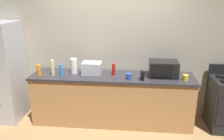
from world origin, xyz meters
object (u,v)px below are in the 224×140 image
object	(u,v)px
cordless_phone	(142,76)
toaster_oven	(92,68)
bottle_dish_soap	(39,70)
bottle_spray_cleaner	(61,70)
mug_yellow	(186,78)
mug_blue	(129,76)
refrigerator	(0,72)
bottle_hand_soap	(53,68)
paper_towel_roll	(74,66)
microwave	(163,69)
bottle_hot_sauce	(114,69)

from	to	relation	value
cordless_phone	toaster_oven	bearing A→B (deg)	157.44
bottle_dish_soap	bottle_spray_cleaner	world-z (taller)	bottle_spray_cleaner
mug_yellow	mug_blue	bearing A→B (deg)	-177.54
bottle_spray_cleaner	mug_blue	size ratio (longest dim) A/B	2.01
refrigerator	bottle_hand_soap	bearing A→B (deg)	-4.67
toaster_oven	paper_towel_roll	bearing A→B (deg)	-178.21
mug_blue	microwave	bearing A→B (deg)	19.37
toaster_oven	bottle_hot_sauce	size ratio (longest dim) A/B	1.67
cordless_phone	bottle_spray_cleaner	size ratio (longest dim) A/B	0.75
refrigerator	cordless_phone	size ratio (longest dim) A/B	12.00
bottle_dish_soap	bottle_hot_sauce	xyz separation A→B (m)	(1.28, 0.16, 0.00)
toaster_oven	mug_yellow	world-z (taller)	toaster_oven
refrigerator	bottle_hot_sauce	xyz separation A→B (m)	(2.07, 0.03, 0.10)
bottle_spray_cleaner	mug_yellow	bearing A→B (deg)	-1.25
microwave	cordless_phone	xyz separation A→B (m)	(-0.36, -0.21, -0.06)
cordless_phone	mug_blue	world-z (taller)	cordless_phone
bottle_hand_soap	bottle_spray_cleaner	world-z (taller)	bottle_hand_soap
refrigerator	bottle_spray_cleaner	size ratio (longest dim) A/B	8.98
bottle_dish_soap	bottle_hot_sauce	world-z (taller)	bottle_hot_sauce
bottle_hand_soap	paper_towel_roll	bearing A→B (deg)	21.41
mug_yellow	refrigerator	bearing A→B (deg)	177.96
microwave	bottle_hot_sauce	world-z (taller)	microwave
refrigerator	bottle_spray_cleaner	bearing A→B (deg)	-3.45
microwave	toaster_oven	bearing A→B (deg)	179.44
refrigerator	mug_yellow	distance (m)	3.28
bottle_dish_soap	bottle_hand_soap	world-z (taller)	bottle_hand_soap
bottle_dish_soap	bottle_hand_soap	size ratio (longest dim) A/B	0.72
refrigerator	mug_yellow	xyz separation A→B (m)	(3.27, -0.12, 0.05)
refrigerator	toaster_oven	size ratio (longest dim) A/B	5.29
microwave	mug_blue	xyz separation A→B (m)	(-0.58, -0.20, -0.09)
microwave	mug_yellow	world-z (taller)	microwave
cordless_phone	bottle_hot_sauce	size ratio (longest dim) A/B	0.74
toaster_oven	bottle_spray_cleaner	size ratio (longest dim) A/B	1.70
microwave	bottle_hand_soap	bearing A→B (deg)	-176.04
paper_towel_roll	mug_blue	xyz separation A→B (m)	(0.98, -0.21, -0.09)
microwave	bottle_hot_sauce	size ratio (longest dim) A/B	2.36
microwave	paper_towel_roll	bearing A→B (deg)	179.92
refrigerator	bottle_spray_cleaner	xyz separation A→B (m)	(1.17, -0.07, 0.10)
refrigerator	bottle_hand_soap	world-z (taller)	refrigerator
paper_towel_roll	bottle_hand_soap	bearing A→B (deg)	-158.59
bottle_spray_cleaner	bottle_hot_sauce	distance (m)	0.91
bottle_hand_soap	mug_yellow	bearing A→B (deg)	-0.83
refrigerator	bottle_hot_sauce	distance (m)	2.08
paper_towel_roll	bottle_spray_cleaner	world-z (taller)	paper_towel_roll
refrigerator	mug_blue	bearing A→B (deg)	-3.80
bottle_hot_sauce	cordless_phone	bearing A→B (deg)	-22.18
microwave	mug_blue	world-z (taller)	microwave
bottle_hand_soap	mug_blue	bearing A→B (deg)	-3.14
cordless_phone	bottle_dish_soap	bearing A→B (deg)	170.62
bottle_dish_soap	paper_towel_roll	bearing A→B (deg)	17.42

